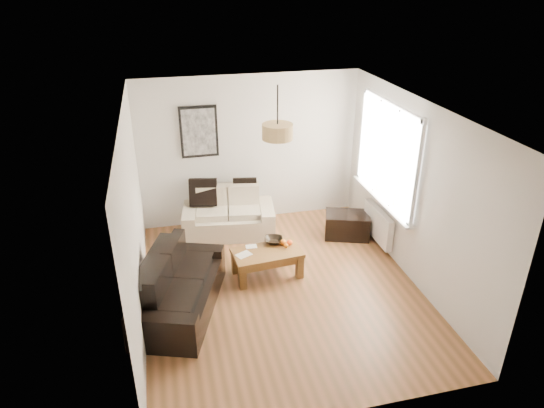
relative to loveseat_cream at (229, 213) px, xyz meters
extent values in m
plane|color=brown|center=(0.48, -1.78, -0.38)|extent=(4.50, 4.50, 0.00)
cube|color=white|center=(2.30, -0.98, 0.00)|extent=(0.10, 0.90, 0.52)
cylinder|color=tan|center=(0.48, -1.48, 1.85)|extent=(0.40, 0.40, 0.20)
cube|color=black|center=(1.93, -0.59, -0.17)|extent=(0.85, 0.69, 0.42)
cube|color=black|center=(-0.39, 0.19, 0.34)|extent=(0.48, 0.23, 0.46)
cube|color=black|center=(0.33, 0.19, 0.31)|extent=(0.42, 0.19, 0.41)
imported|color=black|center=(0.50, -1.18, 0.06)|extent=(0.34, 0.34, 0.07)
sphere|color=orange|center=(0.64, -1.39, 0.07)|extent=(0.08, 0.08, 0.07)
sphere|color=#FD5415|center=(0.72, -1.31, 0.07)|extent=(0.11, 0.11, 0.09)
sphere|color=orange|center=(0.63, -1.29, 0.07)|extent=(0.12, 0.12, 0.09)
cube|color=silver|center=(0.00, -1.43, 0.03)|extent=(0.26, 0.23, 0.01)
camera|label=1|loc=(-0.98, -7.29, 3.74)|focal=31.90mm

